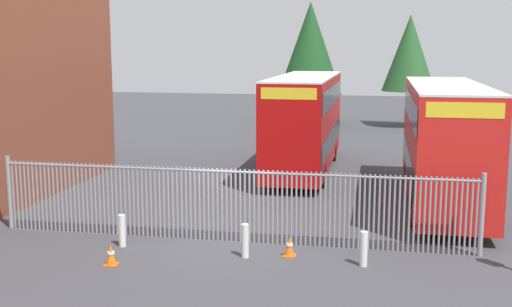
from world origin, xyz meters
The scene contains 11 objects.
ground_plane centered at (0.00, 8.00, 0.00)m, with size 100.00×100.00×0.00m, color #3D3D42.
palisade_fence centered at (-0.04, 0.00, 1.18)m, with size 14.49×0.14×2.35m.
double_decker_bus_near_gate centered at (6.62, 6.02, 2.42)m, with size 2.54×10.81×4.42m.
double_decker_bus_behind_fence_left centered at (0.88, 11.30, 2.42)m, with size 2.54×10.81×4.42m.
bollard_near_left centered at (-2.97, -1.11, 0.47)m, with size 0.20×0.20×0.95m, color silver.
bollard_center_front centered at (0.75, -1.38, 0.47)m, with size 0.20×0.20×0.95m, color silver.
bollard_near_right centered at (3.98, -1.48, 0.47)m, with size 0.20×0.20×0.95m, color silver.
traffic_cone_by_gate centered at (-2.62, -2.71, 0.29)m, with size 0.34×0.34×0.59m.
traffic_cone_mid_forecourt centered at (1.94, -1.07, 0.29)m, with size 0.34×0.34×0.59m.
tree_tall_back centered at (6.16, 29.15, 5.25)m, with size 3.76×3.76×7.95m.
tree_short_side centered at (-0.88, 28.93, 5.57)m, with size 4.67×4.67×8.91m.
Camera 1 is at (4.31, -18.01, 5.79)m, focal length 45.00 mm.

